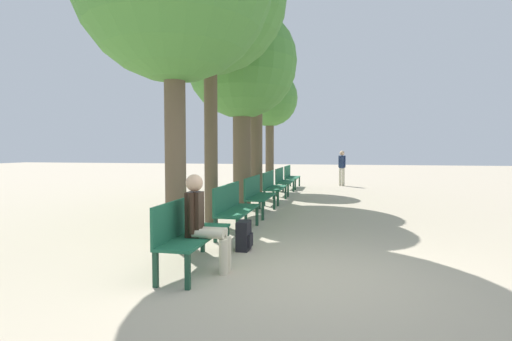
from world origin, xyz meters
TOP-DOWN VIEW (x-y plane):
  - ground_plane at (0.00, 0.00)m, footprint 80.00×80.00m
  - bench_row_0 at (-1.63, 0.05)m, footprint 0.50×1.81m
  - bench_row_1 at (-1.63, 2.45)m, footprint 0.50×1.81m
  - bench_row_2 at (-1.63, 4.85)m, footprint 0.50×1.81m
  - bench_row_3 at (-1.63, 7.25)m, footprint 0.50×1.81m
  - bench_row_4 at (-1.63, 9.65)m, footprint 0.50×1.81m
  - bench_row_5 at (-1.63, 12.05)m, footprint 0.50×1.81m
  - tree_row_2 at (-2.39, 6.28)m, footprint 3.25×3.25m
  - tree_row_3 at (-2.39, 8.32)m, footprint 2.79×2.79m
  - tree_row_4 at (-2.39, 11.13)m, footprint 2.31×2.31m
  - person_seated at (-1.38, -0.08)m, footprint 0.62×0.35m
  - backpack at (-1.10, 1.16)m, footprint 0.23×0.35m
  - pedestrian_near at (0.58, 13.66)m, footprint 0.33×0.28m

SIDE VIEW (x-z plane):
  - ground_plane at x=0.00m, z-range 0.00..0.00m
  - backpack at x=-1.10m, z-range 0.00..0.48m
  - bench_row_0 at x=-1.63m, z-range 0.07..1.05m
  - bench_row_1 at x=-1.63m, z-range 0.07..1.05m
  - bench_row_2 at x=-1.63m, z-range 0.07..1.05m
  - bench_row_3 at x=-1.63m, z-range 0.07..1.05m
  - bench_row_4 at x=-1.63m, z-range 0.07..1.05m
  - bench_row_5 at x=-1.63m, z-range 0.07..1.05m
  - person_seated at x=-1.38m, z-range 0.04..1.38m
  - pedestrian_near at x=0.58m, z-range 0.12..1.74m
  - tree_row_4 at x=-2.39m, z-range 1.25..6.20m
  - tree_row_2 at x=-2.39m, z-range 1.24..7.10m
  - tree_row_3 at x=-2.39m, z-range 1.57..7.71m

